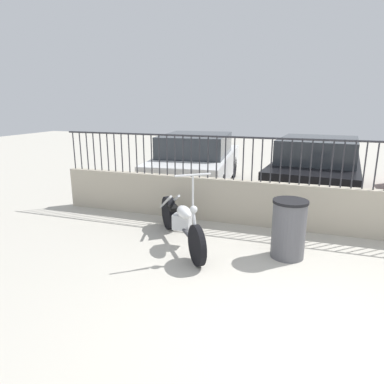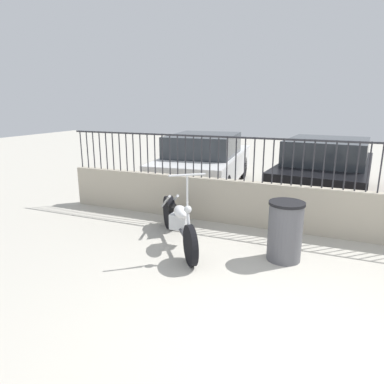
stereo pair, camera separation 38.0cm
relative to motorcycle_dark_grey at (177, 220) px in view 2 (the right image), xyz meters
name	(u,v)px [view 2 (the right image)]	position (x,y,z in m)	size (l,w,h in m)	color
ground_plane	(290,343)	(2.05, -1.85, -0.37)	(40.00, 40.00, 0.00)	#B7B2A5
low_wall	(314,211)	(2.05, 1.20, 0.05)	(10.01, 0.18, 0.83)	#B2A893
fence_railing	(319,157)	(2.05, 1.20, 0.99)	(10.01, 0.04, 0.81)	#2D2D33
motorcycle_dark_grey	(177,220)	(0.00, 0.00, 0.00)	(1.42, 1.81, 1.28)	black
trash_bin	(285,231)	(1.72, -0.02, 0.07)	(0.51, 0.51, 0.87)	#56565B
car_white	(205,161)	(-0.92, 3.75, 0.34)	(2.26, 4.61, 1.43)	black
car_black	(326,169)	(2.13, 3.83, 0.34)	(2.28, 4.39, 1.42)	black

